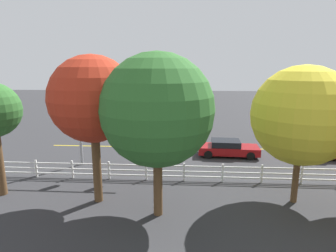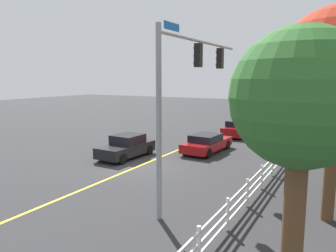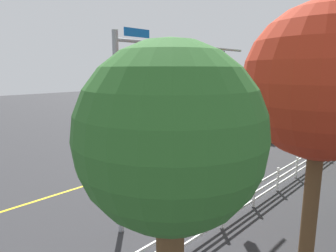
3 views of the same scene
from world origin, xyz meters
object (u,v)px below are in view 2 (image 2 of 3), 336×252
Objects in this scene: car_2 at (126,147)px; car_1 at (238,129)px; car_0 at (207,143)px; tree_1 at (334,86)px; tree_3 at (301,102)px.

car_1 is at bearing 161.74° from car_2.
car_0 is 6.88m from car_1.
car_2 is (4.02, -3.93, 0.07)m from car_0.
tree_1 is at bearing -69.81° from car_0.
car_1 is 22.10m from tree_3.
car_0 is 16.03m from tree_3.
car_1 is 0.58× the size of tree_1.
tree_3 is (13.50, 7.64, 4.02)m from car_0.
car_1 is at bearing 2.26° from car_0.
car_1 is 0.66× the size of tree_3.
car_0 is 0.68× the size of tree_1.
car_1 reaches higher than car_0.
tree_3 is at bearing 52.62° from car_2.
car_2 is 0.68× the size of tree_3.
car_2 is 0.59× the size of tree_1.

